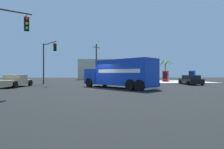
{
  "coord_description": "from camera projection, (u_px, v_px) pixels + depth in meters",
  "views": [
    {
      "loc": [
        0.54,
        -18.62,
        1.54
      ],
      "look_at": [
        1.45,
        1.11,
        1.43
      ],
      "focal_mm": 29.44,
      "sensor_mm": 36.0,
      "label": 1
    }
  ],
  "objects": [
    {
      "name": "palm_tree_far",
      "position": [
        165.0,
        66.0,
        36.08
      ],
      "size": [
        2.93,
        2.83,
        4.16
      ],
      "color": "#7A6647",
      "rests_on": "sidewalk_corner_far"
    },
    {
      "name": "building_backdrop",
      "position": [
        116.0,
        70.0,
        48.13
      ],
      "size": [
        19.31,
        6.0,
        5.08
      ],
      "primitive_type": "cube",
      "color": "beige",
      "rests_on": "ground"
    },
    {
      "name": "traffic_light_secondary",
      "position": [
        47.0,
        57.0,
        25.23
      ],
      "size": [
        2.79,
        3.51,
        5.84
      ],
      "color": "#38383D",
      "rests_on": "ground"
    },
    {
      "name": "vending_machine_red",
      "position": [
        192.0,
        76.0,
        30.16
      ],
      "size": [
        1.17,
        1.16,
        1.85
      ],
      "color": "#0F38B2",
      "rests_on": "sidewalk_corner_far"
    },
    {
      "name": "pickup_tan",
      "position": [
        15.0,
        81.0,
        20.88
      ],
      "size": [
        2.48,
        5.3,
        1.38
      ],
      "color": "tan",
      "rests_on": "ground"
    },
    {
      "name": "sidewalk_corner_far",
      "position": [
        174.0,
        82.0,
        31.98
      ],
      "size": [
        10.75,
        10.75,
        0.14
      ],
      "primitive_type": "cube",
      "color": "#B2ADA0",
      "rests_on": "ground"
    },
    {
      "name": "vending_machine_blue",
      "position": [
        165.0,
        76.0,
        32.23
      ],
      "size": [
        1.16,
        1.12,
        1.85
      ],
      "color": "red",
      "rests_on": "sidewalk_corner_far"
    },
    {
      "name": "ground_plane",
      "position": [
        98.0,
        89.0,
        18.59
      ],
      "size": [
        100.0,
        100.0,
        0.0
      ],
      "primitive_type": "plane",
      "color": "black"
    },
    {
      "name": "utility_pole",
      "position": [
        96.0,
        62.0,
        38.27
      ],
      "size": [
        1.45,
        1.81,
        7.68
      ],
      "color": "brown",
      "rests_on": "ground"
    },
    {
      "name": "delivery_truck",
      "position": [
        120.0,
        73.0,
        19.21
      ],
      "size": [
        7.68,
        7.96,
        2.95
      ],
      "color": "#1438AD",
      "rests_on": "ground"
    },
    {
      "name": "sedan_black",
      "position": [
        191.0,
        80.0,
        25.27
      ],
      "size": [
        2.18,
        4.37,
        1.31
      ],
      "color": "black",
      "rests_on": "ground"
    }
  ]
}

